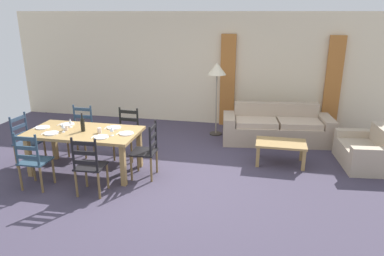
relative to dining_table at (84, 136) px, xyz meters
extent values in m
cube|color=#40394C|center=(1.34, 0.07, -0.67)|extent=(9.60, 9.60, 0.02)
cube|color=beige|center=(1.34, 3.37, 0.69)|extent=(9.60, 0.16, 2.70)
cube|color=#BA6E30|center=(2.09, 3.23, 0.44)|extent=(0.35, 0.08, 2.20)
cube|color=#BA6E30|center=(4.49, 3.23, 0.44)|extent=(0.35, 0.08, 2.20)
cube|color=#A5814B|center=(0.00, 0.00, 0.06)|extent=(1.90, 0.96, 0.05)
cube|color=#A5814B|center=(-0.85, -0.38, -0.31)|extent=(0.08, 0.08, 0.70)
cube|color=#A5814B|center=(0.85, -0.38, -0.31)|extent=(0.08, 0.08, 0.70)
cube|color=#A5814B|center=(-0.85, 0.38, -0.31)|extent=(0.08, 0.08, 0.70)
cube|color=#A5814B|center=(0.85, 0.38, -0.31)|extent=(0.08, 0.08, 0.70)
cube|color=#2A4356|center=(-0.48, -0.71, -0.22)|extent=(0.42, 0.40, 0.03)
cylinder|color=brown|center=(-0.66, -0.54, -0.45)|extent=(0.04, 0.04, 0.43)
cylinder|color=brown|center=(-0.30, -0.54, -0.45)|extent=(0.04, 0.04, 0.43)
cylinder|color=brown|center=(-0.66, -0.88, -0.45)|extent=(0.04, 0.04, 0.43)
cylinder|color=brown|center=(-0.30, -0.88, -0.45)|extent=(0.04, 0.04, 0.43)
cylinder|color=#2A4356|center=(-0.66, -0.88, 0.05)|extent=(0.04, 0.04, 0.50)
cylinder|color=#2A4356|center=(-0.30, -0.88, 0.05)|extent=(0.04, 0.04, 0.50)
cube|color=#2A4356|center=(-0.48, -0.88, -0.08)|extent=(0.38, 0.03, 0.06)
cube|color=#2A4356|center=(-0.48, -0.88, 0.07)|extent=(0.38, 0.03, 0.06)
cube|color=#2A4356|center=(-0.48, -0.88, 0.22)|extent=(0.38, 0.03, 0.06)
cube|color=black|center=(0.47, -0.71, -0.22)|extent=(0.44, 0.42, 0.03)
cylinder|color=brown|center=(0.28, -0.55, -0.45)|extent=(0.04, 0.04, 0.43)
cylinder|color=brown|center=(0.64, -0.53, -0.45)|extent=(0.04, 0.04, 0.43)
cylinder|color=brown|center=(0.30, -0.89, -0.45)|extent=(0.04, 0.04, 0.43)
cylinder|color=brown|center=(0.66, -0.87, -0.45)|extent=(0.04, 0.04, 0.43)
cylinder|color=black|center=(0.30, -0.89, 0.05)|extent=(0.04, 0.04, 0.50)
cylinder|color=black|center=(0.66, -0.87, 0.05)|extent=(0.04, 0.04, 0.50)
cube|color=black|center=(0.48, -0.88, -0.08)|extent=(0.38, 0.04, 0.06)
cube|color=black|center=(0.48, -0.88, 0.07)|extent=(0.38, 0.04, 0.06)
cube|color=black|center=(0.48, -0.88, 0.22)|extent=(0.38, 0.04, 0.06)
cube|color=#2B435A|center=(-0.47, 0.68, -0.22)|extent=(0.42, 0.40, 0.03)
cylinder|color=brown|center=(-0.29, 0.51, -0.45)|extent=(0.04, 0.04, 0.43)
cylinder|color=brown|center=(-0.65, 0.51, -0.45)|extent=(0.04, 0.04, 0.43)
cylinder|color=brown|center=(-0.30, 0.85, -0.45)|extent=(0.04, 0.04, 0.43)
cylinder|color=brown|center=(-0.66, 0.85, -0.45)|extent=(0.04, 0.04, 0.43)
cylinder|color=#2B435A|center=(-0.30, 0.85, 0.05)|extent=(0.04, 0.04, 0.50)
cylinder|color=#2B435A|center=(-0.66, 0.85, 0.05)|extent=(0.04, 0.04, 0.50)
cube|color=#2B435A|center=(-0.48, 0.85, -0.08)|extent=(0.38, 0.03, 0.06)
cube|color=#2B435A|center=(-0.48, 0.85, 0.07)|extent=(0.38, 0.03, 0.06)
cube|color=#2B435A|center=(-0.48, 0.85, 0.22)|extent=(0.38, 0.03, 0.06)
cube|color=black|center=(0.47, 0.69, -0.22)|extent=(0.44, 0.42, 0.03)
cylinder|color=brown|center=(0.64, 0.51, -0.45)|extent=(0.04, 0.04, 0.43)
cylinder|color=brown|center=(0.28, 0.53, -0.45)|extent=(0.04, 0.04, 0.43)
cylinder|color=brown|center=(0.66, 0.85, -0.45)|extent=(0.04, 0.04, 0.43)
cylinder|color=brown|center=(0.30, 0.87, -0.45)|extent=(0.04, 0.04, 0.43)
cylinder|color=black|center=(0.66, 0.85, 0.05)|extent=(0.04, 0.04, 0.50)
cylinder|color=black|center=(0.30, 0.87, 0.05)|extent=(0.04, 0.04, 0.50)
cube|color=black|center=(0.48, 0.86, -0.08)|extent=(0.38, 0.04, 0.06)
cube|color=black|center=(0.48, 0.86, 0.07)|extent=(0.38, 0.04, 0.06)
cube|color=black|center=(0.48, 0.86, 0.22)|extent=(0.38, 0.04, 0.06)
cube|color=#2C3F57|center=(-1.11, 0.01, -0.22)|extent=(0.43, 0.45, 0.03)
cylinder|color=brown|center=(-0.93, 0.18, -0.45)|extent=(0.04, 0.04, 0.43)
cylinder|color=brown|center=(-0.95, -0.18, -0.45)|extent=(0.04, 0.04, 0.43)
cylinder|color=brown|center=(-1.27, 0.20, -0.45)|extent=(0.04, 0.04, 0.43)
cylinder|color=brown|center=(-1.29, -0.16, -0.45)|extent=(0.04, 0.04, 0.43)
cylinder|color=#2C3F57|center=(-1.27, 0.20, 0.05)|extent=(0.04, 0.04, 0.50)
cylinder|color=#2C3F57|center=(-1.29, -0.16, 0.05)|extent=(0.04, 0.04, 0.50)
cube|color=#2C3F57|center=(-1.28, 0.02, -0.08)|extent=(0.05, 0.38, 0.06)
cube|color=#2C3F57|center=(-1.28, 0.02, 0.07)|extent=(0.05, 0.38, 0.06)
cube|color=#2C3F57|center=(-1.28, 0.02, 0.22)|extent=(0.05, 0.38, 0.06)
cube|color=black|center=(1.07, 0.01, -0.22)|extent=(0.42, 0.44, 0.03)
cylinder|color=brown|center=(0.90, -0.18, -0.45)|extent=(0.04, 0.04, 0.43)
cylinder|color=brown|center=(0.89, 0.18, -0.45)|extent=(0.04, 0.04, 0.43)
cylinder|color=brown|center=(1.24, -0.16, -0.45)|extent=(0.04, 0.04, 0.43)
cylinder|color=brown|center=(1.23, 0.20, -0.45)|extent=(0.04, 0.04, 0.43)
cylinder|color=black|center=(1.24, -0.16, 0.05)|extent=(0.04, 0.04, 0.50)
cylinder|color=black|center=(1.23, 0.20, 0.05)|extent=(0.04, 0.04, 0.50)
cube|color=black|center=(1.24, 0.02, -0.08)|extent=(0.04, 0.38, 0.06)
cube|color=black|center=(1.24, 0.02, 0.07)|extent=(0.04, 0.38, 0.06)
cube|color=black|center=(1.24, 0.02, 0.22)|extent=(0.04, 0.38, 0.06)
cylinder|color=white|center=(-0.45, -0.25, 0.10)|extent=(0.24, 0.24, 0.02)
cube|color=silver|center=(-0.60, -0.25, 0.09)|extent=(0.02, 0.17, 0.01)
cylinder|color=white|center=(0.45, -0.25, 0.10)|extent=(0.24, 0.24, 0.02)
cube|color=silver|center=(0.30, -0.25, 0.09)|extent=(0.02, 0.17, 0.01)
cylinder|color=white|center=(-0.45, 0.25, 0.10)|extent=(0.24, 0.24, 0.02)
cube|color=silver|center=(-0.60, 0.25, 0.09)|extent=(0.03, 0.17, 0.01)
cylinder|color=white|center=(0.45, 0.25, 0.10)|extent=(0.24, 0.24, 0.02)
cube|color=silver|center=(0.30, 0.25, 0.09)|extent=(0.02, 0.17, 0.01)
cylinder|color=white|center=(-0.78, 0.00, 0.10)|extent=(0.24, 0.24, 0.02)
cube|color=silver|center=(-0.93, 0.00, 0.09)|extent=(0.03, 0.17, 0.01)
cylinder|color=white|center=(0.78, 0.00, 0.10)|extent=(0.24, 0.24, 0.02)
cube|color=silver|center=(0.63, 0.00, 0.09)|extent=(0.03, 0.17, 0.01)
cylinder|color=black|center=(0.00, -0.02, 0.20)|extent=(0.07, 0.07, 0.22)
cylinder|color=black|center=(0.00, -0.02, 0.35)|extent=(0.02, 0.02, 0.08)
cylinder|color=black|center=(0.00, -0.02, 0.39)|extent=(0.03, 0.03, 0.02)
cylinder|color=white|center=(-0.30, -0.13, 0.09)|extent=(0.06, 0.06, 0.01)
cylinder|color=white|center=(-0.30, -0.13, 0.13)|extent=(0.01, 0.01, 0.07)
cone|color=white|center=(-0.30, -0.13, 0.21)|extent=(0.06, 0.06, 0.08)
cylinder|color=white|center=(0.58, -0.13, 0.09)|extent=(0.06, 0.06, 0.01)
cylinder|color=white|center=(0.58, -0.13, 0.13)|extent=(0.01, 0.01, 0.07)
cone|color=white|center=(0.58, -0.13, 0.21)|extent=(0.06, 0.06, 0.08)
cylinder|color=white|center=(-0.32, 0.14, 0.09)|extent=(0.06, 0.06, 0.01)
cylinder|color=white|center=(-0.32, 0.14, 0.13)|extent=(0.01, 0.01, 0.07)
cone|color=white|center=(-0.32, 0.14, 0.21)|extent=(0.06, 0.06, 0.08)
cylinder|color=beige|center=(0.32, -0.04, 0.13)|extent=(0.07, 0.07, 0.09)
cylinder|color=beige|center=(-0.31, -0.03, 0.13)|extent=(0.07, 0.07, 0.09)
cube|color=tan|center=(3.29, 2.19, -0.46)|extent=(1.89, 1.03, 0.40)
cube|color=tan|center=(3.25, 2.49, -0.26)|extent=(1.81, 0.43, 0.80)
cube|color=tan|center=(4.30, 2.33, -0.37)|extent=(0.34, 0.82, 0.58)
cube|color=tan|center=(2.27, 2.06, -0.37)|extent=(0.34, 0.82, 0.58)
cube|color=#C8AF94|center=(3.74, 2.20, -0.20)|extent=(0.94, 0.75, 0.12)
cube|color=#C8AF94|center=(2.85, 2.09, -0.20)|extent=(0.94, 0.75, 0.12)
cube|color=#A5814B|center=(3.34, 1.04, -0.26)|extent=(0.90, 0.56, 0.04)
cube|color=#A5814B|center=(2.94, 0.81, -0.47)|extent=(0.06, 0.06, 0.38)
cube|color=#A5814B|center=(3.74, 0.81, -0.47)|extent=(0.06, 0.06, 0.38)
cube|color=#A5814B|center=(2.94, 1.27, -0.47)|extent=(0.06, 0.06, 0.38)
cube|color=#A5814B|center=(3.74, 1.27, -0.47)|extent=(0.06, 0.06, 0.38)
cube|color=tan|center=(4.84, 1.29, -0.47)|extent=(0.88, 0.88, 0.38)
cube|color=tan|center=(5.13, 1.33, -0.30)|extent=(0.28, 0.82, 0.72)
cube|color=tan|center=(4.89, 0.81, -0.40)|extent=(0.81, 0.26, 0.52)
cube|color=tan|center=(4.78, 1.78, -0.40)|extent=(0.81, 0.26, 0.52)
cylinder|color=#332D28|center=(1.94, 2.44, -0.65)|extent=(0.28, 0.28, 0.03)
cylinder|color=gray|center=(1.94, 2.44, 0.04)|extent=(0.03, 0.03, 1.35)
cone|color=beige|center=(1.94, 2.44, 0.85)|extent=(0.40, 0.40, 0.26)
camera|label=1|loc=(3.02, -5.27, 2.03)|focal=33.40mm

